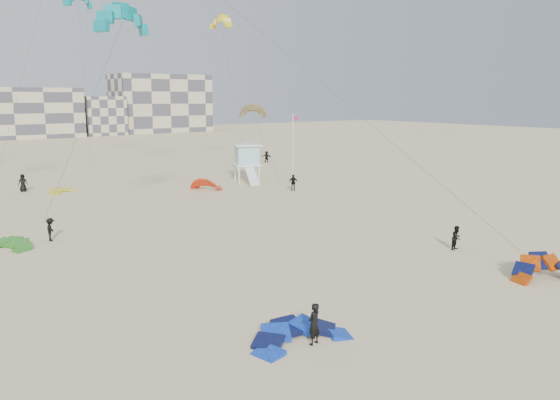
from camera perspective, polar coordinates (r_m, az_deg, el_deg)
ground at (r=23.13m, az=3.21°, el=-13.96°), size 320.00×320.00×0.00m
kite_ground_blue at (r=22.70m, az=2.03°, el=-14.45°), size 4.20×4.41×1.88m
kite_ground_orange at (r=32.76m, az=25.88°, el=-7.55°), size 4.65×4.67×3.45m
kite_ground_green at (r=39.70m, az=-26.79°, el=-4.56°), size 5.21×5.21×1.91m
kite_ground_red_far at (r=58.59m, az=-7.69°, el=1.09°), size 4.98×4.95×3.59m
kite_ground_yellow at (r=60.60m, az=-21.77°, el=0.74°), size 4.36×4.41×1.36m
kitesurfer_main at (r=22.07m, az=3.57°, el=-12.79°), size 0.71×0.56×1.71m
kitesurfer_b at (r=36.85m, az=17.98°, el=-3.78°), size 0.86×0.73×1.56m
kitesurfer_c at (r=40.30m, az=-22.85°, el=-2.86°), size 0.96×1.18×1.60m
kitesurfer_d at (r=57.26m, az=1.40°, el=1.84°), size 1.08×0.94×1.74m
kitesurfer_e at (r=62.60m, az=-25.28°, el=1.62°), size 0.97×0.70×1.85m
kitesurfer_f at (r=82.48m, az=-1.42°, el=4.54°), size 1.33×1.61×1.73m
kite_fly_teal_a at (r=38.86m, az=-16.15°, el=17.41°), size 7.20×5.56×14.62m
kite_fly_olive at (r=63.82m, az=-2.87°, el=9.16°), size 4.96×11.84×8.28m
kite_fly_yellow at (r=72.11m, az=-6.20°, el=17.88°), size 8.47×6.88×19.03m
kite_fly_teal_b at (r=75.94m, az=-20.31°, el=18.90°), size 4.27×4.09×21.38m
lifeguard_tower_near at (r=63.49m, az=-3.46°, el=3.86°), size 3.94×6.43×4.35m
flagpole at (r=63.42m, az=1.37°, el=5.63°), size 0.63×0.10×7.80m
condo_mid at (r=148.28m, az=-26.55°, el=8.13°), size 32.00×16.00×12.00m
condo_east at (r=161.30m, az=-12.39°, el=9.82°), size 26.00×14.00×16.00m
condo_fill_right at (r=151.38m, az=-18.09°, el=8.37°), size 10.00×10.00×10.00m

